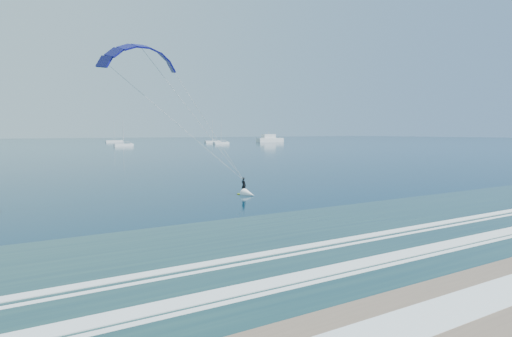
{
  "coord_description": "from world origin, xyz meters",
  "views": [
    {
      "loc": [
        -20.46,
        -10.08,
        6.49
      ],
      "look_at": [
        2.12,
        25.06,
        3.07
      ],
      "focal_mm": 32.0,
      "sensor_mm": 36.0,
      "label": 1
    }
  ],
  "objects_px": {
    "sailboat_3": "(123,145)",
    "sailboat_6": "(221,143)",
    "sailboat_5": "(212,142)",
    "kitesurfer_rig": "(199,123)",
    "motor_yacht": "(270,139)",
    "sailboat_4": "(114,141)"
  },
  "relations": [
    {
      "from": "sailboat_3",
      "to": "sailboat_6",
      "type": "xyz_separation_m",
      "value": [
        50.34,
        5.54,
        -0.0
      ]
    },
    {
      "from": "sailboat_5",
      "to": "sailboat_6",
      "type": "bearing_deg",
      "value": -108.55
    },
    {
      "from": "sailboat_3",
      "to": "sailboat_5",
      "type": "distance_m",
      "value": 67.7
    },
    {
      "from": "sailboat_6",
      "to": "kitesurfer_rig",
      "type": "bearing_deg",
      "value": -118.94
    },
    {
      "from": "sailboat_6",
      "to": "motor_yacht",
      "type": "bearing_deg",
      "value": 27.46
    },
    {
      "from": "kitesurfer_rig",
      "to": "motor_yacht",
      "type": "xyz_separation_m",
      "value": [
        135.72,
        186.91,
        -5.34
      ]
    },
    {
      "from": "sailboat_4",
      "to": "sailboat_6",
      "type": "xyz_separation_m",
      "value": [
        34.12,
        -67.41,
        -0.01
      ]
    },
    {
      "from": "sailboat_6",
      "to": "sailboat_3",
      "type": "bearing_deg",
      "value": -173.72
    },
    {
      "from": "sailboat_3",
      "to": "sailboat_4",
      "type": "distance_m",
      "value": 74.74
    },
    {
      "from": "sailboat_6",
      "to": "sailboat_5",
      "type": "bearing_deg",
      "value": 71.45
    },
    {
      "from": "kitesurfer_rig",
      "to": "sailboat_4",
      "type": "xyz_separation_m",
      "value": [
        56.16,
        230.7,
        -6.49
      ]
    },
    {
      "from": "sailboat_3",
      "to": "sailboat_4",
      "type": "bearing_deg",
      "value": 77.46
    },
    {
      "from": "sailboat_5",
      "to": "sailboat_6",
      "type": "height_order",
      "value": "sailboat_5"
    },
    {
      "from": "kitesurfer_rig",
      "to": "sailboat_6",
      "type": "xyz_separation_m",
      "value": [
        90.28,
        163.29,
        -6.51
      ]
    },
    {
      "from": "sailboat_3",
      "to": "sailboat_6",
      "type": "bearing_deg",
      "value": 6.28
    },
    {
      "from": "kitesurfer_rig",
      "to": "sailboat_5",
      "type": "relative_size",
      "value": 1.46
    },
    {
      "from": "sailboat_5",
      "to": "sailboat_4",
      "type": "bearing_deg",
      "value": 136.86
    },
    {
      "from": "motor_yacht",
      "to": "sailboat_4",
      "type": "relative_size",
      "value": 1.31
    },
    {
      "from": "kitesurfer_rig",
      "to": "sailboat_6",
      "type": "distance_m",
      "value": 186.7
    },
    {
      "from": "motor_yacht",
      "to": "sailboat_4",
      "type": "xyz_separation_m",
      "value": [
        -79.57,
        43.79,
        -1.15
      ]
    },
    {
      "from": "sailboat_4",
      "to": "sailboat_6",
      "type": "bearing_deg",
      "value": -63.15
    },
    {
      "from": "sailboat_4",
      "to": "kitesurfer_rig",
      "type": "bearing_deg",
      "value": -103.68
    }
  ]
}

